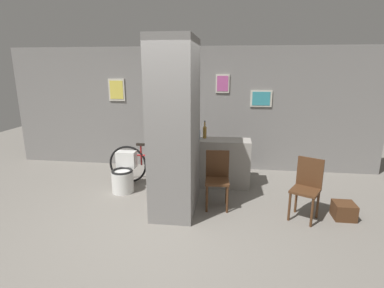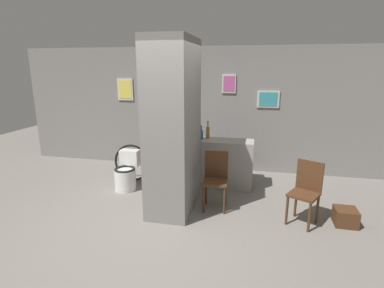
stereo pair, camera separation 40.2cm
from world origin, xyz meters
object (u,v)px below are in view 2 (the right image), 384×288
Objects in this scene: chair_by_doorway at (306,190)px; chair_near_pillar at (216,177)px; bottle_tall at (208,132)px; toilet at (126,173)px; bicycle at (159,164)px.

chair_near_pillar is at bearing -161.27° from chair_by_doorway.
bottle_tall reaches higher than chair_near_pillar.
chair_near_pillar is at bearing -73.31° from bottle_tall.
chair_by_doorway is 2.06m from bottle_tall.
chair_by_doorway reaches higher than toilet.
bottle_tall is (1.41, 0.57, 0.72)m from toilet.
bicycle is at bearing 143.66° from chair_near_pillar.
chair_near_pillar reaches higher than bicycle.
toilet is 1.68m from bottle_tall.
toilet is 0.76× the size of chair_near_pillar.
bicycle is at bearing -168.67° from bottle_tall.
toilet is 0.76× the size of chair_by_doorway.
chair_by_doorway reaches higher than bicycle.
bottle_tall reaches higher than chair_by_doorway.
chair_by_doorway is (1.31, -0.22, 0.00)m from chair_near_pillar.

